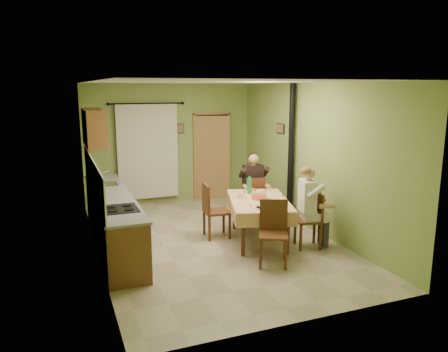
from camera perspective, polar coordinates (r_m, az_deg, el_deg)
name	(u,v)px	position (r m, az deg, el deg)	size (l,w,h in m)	color
floor	(213,240)	(7.97, -1.43, -8.40)	(4.00, 6.00, 0.01)	tan
room_shell	(213,140)	(7.54, -1.50, 4.71)	(4.04, 6.04, 2.82)	#86A052
kitchen_run	(112,219)	(7.82, -14.37, -5.44)	(0.64, 3.64, 1.56)	brown
upper_cabinets	(94,128)	(8.81, -16.64, 6.07)	(0.35, 1.40, 0.70)	brown
curtain	(148,151)	(10.25, -9.91, 3.22)	(1.70, 0.07, 2.22)	black
doorway	(212,156)	(10.72, -1.52, 2.61)	(0.96, 0.27, 2.15)	black
dining_table	(259,220)	(7.86, 4.57, -5.77)	(1.44, 1.89, 0.76)	#E9AF7A
tableware	(261,198)	(7.66, 4.89, -2.88)	(0.68, 1.62, 0.33)	white
chair_far	(253,208)	(8.96, 3.85, -4.20)	(0.45, 0.45, 0.95)	#552D17
chair_near	(273,246)	(6.90, 6.42, -9.12)	(0.59, 0.59, 1.00)	#552D17
chair_right	(309,231)	(7.70, 10.98, -7.05)	(0.49, 0.49, 0.96)	#552D17
chair_left	(216,222)	(8.05, -1.07, -5.98)	(0.47, 0.47, 1.00)	#552D17
man_far	(253,180)	(8.83, 3.87, -0.49)	(0.62, 0.52, 1.39)	black
man_right	(309,198)	(7.53, 11.05, -2.80)	(0.55, 0.64, 1.39)	silver
stove_flue	(290,172)	(9.00, 8.67, 0.58)	(0.24, 0.24, 2.80)	black
picture_back	(180,129)	(10.44, -5.75, 6.18)	(0.19, 0.03, 0.23)	black
picture_right	(280,128)	(9.44, 7.38, 6.18)	(0.03, 0.31, 0.21)	brown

